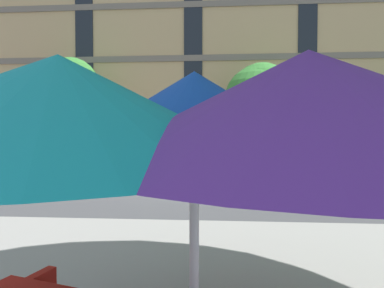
{
  "coord_description": "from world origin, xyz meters",
  "views": [
    {
      "loc": [
        1.42,
        -11.01,
        1.85
      ],
      "look_at": [
        0.36,
        3.2,
        1.4
      ],
      "focal_mm": 30.94,
      "sensor_mm": 36.0,
      "label": 1
    }
  ],
  "objects_px": {
    "sedan_silver": "(319,154)",
    "patio_umbrella": "(194,117)",
    "street_tree_middle": "(259,97)",
    "street_tree_left": "(68,90)",
    "sedan_white": "(160,154)",
    "pickup_red": "(15,151)"
  },
  "relations": [
    {
      "from": "street_tree_middle",
      "to": "patio_umbrella",
      "type": "xyz_separation_m",
      "value": [
        -2.38,
        -15.66,
        -1.84
      ]
    },
    {
      "from": "sedan_white",
      "to": "street_tree_left",
      "type": "relative_size",
      "value": 0.73
    },
    {
      "from": "sedan_white",
      "to": "sedan_silver",
      "type": "height_order",
      "value": "same"
    },
    {
      "from": "street_tree_left",
      "to": "street_tree_middle",
      "type": "height_order",
      "value": "street_tree_left"
    },
    {
      "from": "street_tree_left",
      "to": "patio_umbrella",
      "type": "height_order",
      "value": "street_tree_left"
    },
    {
      "from": "street_tree_left",
      "to": "patio_umbrella",
      "type": "xyz_separation_m",
      "value": [
        8.08,
        -15.74,
        -2.31
      ]
    },
    {
      "from": "sedan_silver",
      "to": "patio_umbrella",
      "type": "bearing_deg",
      "value": -109.87
    },
    {
      "from": "street_tree_middle",
      "to": "patio_umbrella",
      "type": "relative_size",
      "value": 1.6
    },
    {
      "from": "street_tree_left",
      "to": "street_tree_middle",
      "type": "xyz_separation_m",
      "value": [
        10.45,
        -0.08,
        -0.46
      ]
    },
    {
      "from": "sedan_silver",
      "to": "street_tree_left",
      "type": "distance_m",
      "value": 13.44
    },
    {
      "from": "sedan_silver",
      "to": "patio_umbrella",
      "type": "relative_size",
      "value": 1.27
    },
    {
      "from": "sedan_white",
      "to": "street_tree_middle",
      "type": "bearing_deg",
      "value": 31.83
    },
    {
      "from": "sedan_white",
      "to": "pickup_red",
      "type": "bearing_deg",
      "value": 180.0
    },
    {
      "from": "sedan_white",
      "to": "patio_umbrella",
      "type": "bearing_deg",
      "value": -79.34
    },
    {
      "from": "street_tree_middle",
      "to": "street_tree_left",
      "type": "bearing_deg",
      "value": 179.58
    },
    {
      "from": "street_tree_middle",
      "to": "pickup_red",
      "type": "bearing_deg",
      "value": -165.72
    },
    {
      "from": "sedan_silver",
      "to": "patio_umbrella",
      "type": "height_order",
      "value": "patio_umbrella"
    },
    {
      "from": "street_tree_middle",
      "to": "patio_umbrella",
      "type": "height_order",
      "value": "street_tree_middle"
    },
    {
      "from": "pickup_red",
      "to": "patio_umbrella",
      "type": "height_order",
      "value": "patio_umbrella"
    },
    {
      "from": "street_tree_left",
      "to": "patio_umbrella",
      "type": "relative_size",
      "value": 1.74
    },
    {
      "from": "sedan_white",
      "to": "street_tree_middle",
      "type": "height_order",
      "value": "street_tree_middle"
    },
    {
      "from": "sedan_white",
      "to": "street_tree_left",
      "type": "distance_m",
      "value": 7.24
    }
  ]
}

